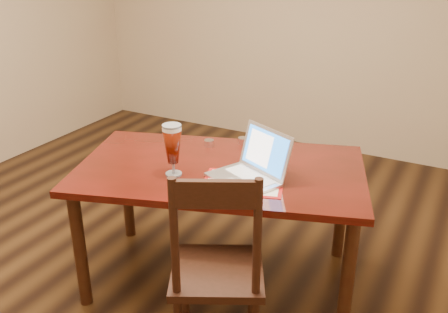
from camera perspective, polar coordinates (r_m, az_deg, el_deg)
The scene contains 3 objects.
ground at distance 3.34m, azimuth -7.99°, elevation -12.23°, with size 5.00×5.00×0.00m, color black.
dining_table at distance 2.86m, azimuth -0.46°, elevation -2.71°, with size 1.82×1.36×1.05m.
dining_chair at distance 2.44m, azimuth -0.81°, elevation -12.91°, with size 0.59×0.58×1.04m.
Camera 1 is at (1.66, -2.16, 1.93)m, focal length 40.00 mm.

